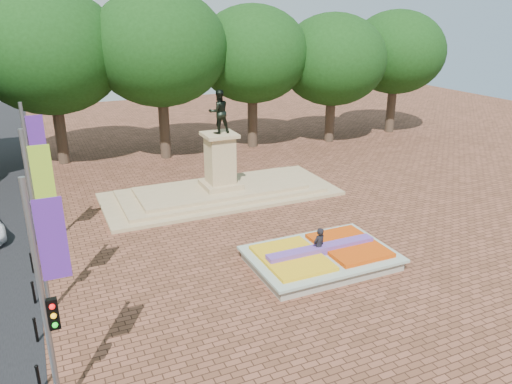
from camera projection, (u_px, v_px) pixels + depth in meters
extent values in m
plane|color=brown|center=(280.00, 250.00, 23.56)|extent=(90.00, 90.00, 0.00)
cube|color=gray|center=(321.00, 260.00, 22.15)|extent=(6.00, 4.00, 0.45)
cube|color=#A1AE9E|center=(321.00, 254.00, 22.06)|extent=(6.30, 4.30, 0.12)
cube|color=#DC400C|center=(349.00, 246.00, 22.57)|extent=(2.60, 3.40, 0.22)
cube|color=yellow|center=(292.00, 258.00, 21.46)|extent=(2.60, 3.40, 0.18)
cube|color=#58328A|center=(321.00, 250.00, 21.98)|extent=(5.20, 0.55, 0.38)
cube|color=tan|center=(221.00, 194.00, 30.37)|extent=(14.00, 6.00, 0.20)
cube|color=tan|center=(221.00, 191.00, 30.30)|extent=(12.00, 5.00, 0.20)
cube|color=tan|center=(221.00, 188.00, 30.23)|extent=(10.00, 4.00, 0.20)
cube|color=tan|center=(221.00, 184.00, 30.15)|extent=(2.20, 2.20, 0.30)
cube|color=tan|center=(220.00, 159.00, 29.61)|extent=(1.50, 1.50, 2.80)
cube|color=tan|center=(219.00, 135.00, 29.10)|extent=(1.90, 1.90, 0.20)
imported|color=black|center=(219.00, 112.00, 28.63)|extent=(1.22, 0.95, 2.50)
cylinder|color=#37281E|center=(65.00, 140.00, 35.20)|extent=(0.80, 0.80, 4.00)
ellipsoid|color=#12330E|center=(55.00, 72.00, 33.58)|extent=(8.80, 8.80, 7.48)
cylinder|color=#37281E|center=(162.00, 131.00, 37.89)|extent=(0.80, 0.80, 4.00)
ellipsoid|color=#12330E|center=(158.00, 68.00, 36.28)|extent=(8.80, 8.80, 7.48)
cylinder|color=#37281E|center=(247.00, 123.00, 40.59)|extent=(0.80, 0.80, 4.00)
ellipsoid|color=#12330E|center=(246.00, 64.00, 38.97)|extent=(8.80, 8.80, 7.48)
cylinder|color=#37281E|center=(321.00, 116.00, 43.28)|extent=(0.80, 0.80, 4.00)
ellipsoid|color=#12330E|center=(323.00, 60.00, 41.67)|extent=(8.80, 8.80, 7.48)
cylinder|color=#37281E|center=(386.00, 109.00, 45.98)|extent=(0.80, 0.80, 4.00)
ellipsoid|color=#12330E|center=(391.00, 57.00, 44.36)|extent=(8.80, 8.80, 7.48)
cylinder|color=slate|center=(43.00, 306.00, 12.86)|extent=(0.16, 0.16, 7.00)
cube|color=#4F2088|center=(52.00, 239.00, 12.41)|extent=(0.70, 0.04, 2.20)
cylinder|color=slate|center=(36.00, 226.00, 17.57)|extent=(0.16, 0.16, 7.00)
cube|color=#91BA25|center=(43.00, 176.00, 17.12)|extent=(0.70, 0.04, 2.20)
cylinder|color=slate|center=(32.00, 180.00, 22.27)|extent=(0.16, 0.16, 7.00)
cube|color=#4F2088|center=(37.00, 140.00, 21.83)|extent=(0.70, 0.04, 2.20)
cube|color=black|center=(53.00, 314.00, 13.04)|extent=(0.28, 0.18, 0.90)
cube|color=black|center=(44.00, 233.00, 17.75)|extent=(0.28, 0.18, 0.90)
cylinder|color=black|center=(39.00, 380.00, 14.66)|extent=(0.10, 0.10, 0.90)
sphere|color=black|center=(36.00, 367.00, 14.49)|extent=(0.12, 0.12, 0.12)
cylinder|color=black|center=(36.00, 331.00, 16.88)|extent=(0.10, 0.10, 0.90)
sphere|color=black|center=(34.00, 319.00, 16.72)|extent=(0.12, 0.12, 0.12)
cylinder|color=black|center=(34.00, 293.00, 19.11)|extent=(0.10, 0.10, 0.90)
sphere|color=black|center=(32.00, 283.00, 18.95)|extent=(0.12, 0.12, 0.12)
cylinder|color=black|center=(32.00, 264.00, 21.33)|extent=(0.10, 0.10, 0.90)
sphere|color=black|center=(30.00, 254.00, 21.17)|extent=(0.12, 0.12, 0.12)
cylinder|color=black|center=(31.00, 240.00, 23.56)|extent=(0.10, 0.10, 0.90)
sphere|color=black|center=(29.00, 231.00, 23.40)|extent=(0.12, 0.12, 0.12)
imported|color=black|center=(319.00, 247.00, 21.90)|extent=(0.73, 0.56, 1.77)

